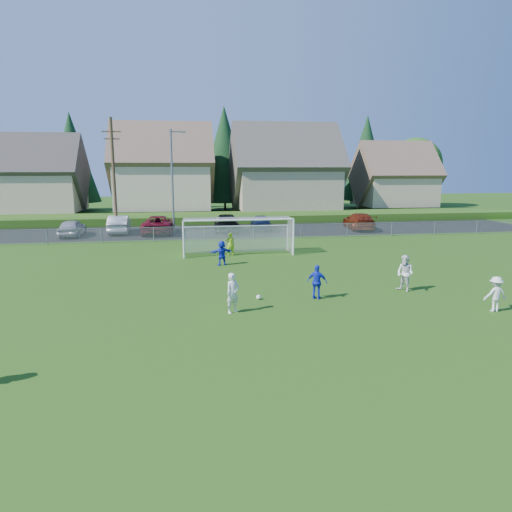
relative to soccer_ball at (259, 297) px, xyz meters
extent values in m
plane|color=#193D0C|center=(0.36, -4.97, -0.11)|extent=(160.00, 160.00, 0.00)
plane|color=black|center=(0.36, 22.53, -0.10)|extent=(60.00, 60.00, 0.00)
cube|color=#1E420F|center=(0.36, 30.03, 0.29)|extent=(70.00, 6.00, 0.80)
sphere|color=white|center=(0.00, 0.00, 0.00)|extent=(0.22, 0.22, 0.22)
imported|color=white|center=(-1.34, -1.68, 0.72)|extent=(0.72, 0.66, 1.66)
imported|color=white|center=(7.12, 0.29, 0.77)|extent=(0.97, 1.06, 1.75)
imported|color=white|center=(9.35, -3.18, 0.63)|extent=(0.96, 0.56, 1.47)
imported|color=#152AC9|center=(2.62, -0.28, 0.67)|extent=(0.99, 0.74, 1.56)
imported|color=#152AC9|center=(-1.02, 7.58, 0.64)|extent=(1.45, 0.81, 1.49)
imported|color=#95CA17|center=(-0.20, 10.53, 0.66)|extent=(0.56, 0.37, 1.54)
imported|color=#A3A4AB|center=(-12.73, 21.24, 0.62)|extent=(1.79, 4.29, 1.45)
imported|color=#BCBCBC|center=(-8.98, 22.52, 0.69)|extent=(1.86, 4.91, 1.60)
imported|color=maroon|center=(-5.51, 21.88, 0.69)|extent=(2.82, 5.82, 1.60)
imported|color=black|center=(0.61, 22.27, 0.68)|extent=(2.58, 5.60, 1.58)
imported|color=#121F42|center=(3.89, 22.49, 0.63)|extent=(2.11, 4.49, 1.49)
imported|color=maroon|center=(13.21, 21.60, 0.67)|extent=(2.83, 5.58, 1.55)
cylinder|color=white|center=(-3.29, 10.03, 1.11)|extent=(0.12, 0.12, 2.44)
cylinder|color=white|center=(4.01, 10.03, 1.11)|extent=(0.12, 0.12, 2.44)
cylinder|color=white|center=(0.36, 10.03, 2.33)|extent=(7.30, 0.12, 0.12)
cylinder|color=white|center=(-3.29, 11.83, 0.79)|extent=(0.08, 0.08, 1.80)
cylinder|color=white|center=(4.01, 11.83, 0.79)|extent=(0.08, 0.08, 1.80)
cylinder|color=white|center=(0.36, 11.83, 1.69)|extent=(7.30, 0.08, 0.08)
cube|color=silver|center=(0.36, 11.83, 0.79)|extent=(7.30, 0.02, 1.80)
cube|color=silver|center=(-3.29, 10.93, 1.11)|extent=(0.02, 1.80, 2.44)
cube|color=silver|center=(4.01, 10.93, 1.11)|extent=(0.02, 1.80, 2.44)
cube|color=silver|center=(0.36, 10.93, 2.33)|extent=(7.30, 1.80, 0.02)
cube|color=gray|center=(0.36, 17.03, 1.06)|extent=(52.00, 0.03, 0.03)
cube|color=gray|center=(0.36, 17.03, 0.49)|extent=(52.00, 0.02, 1.14)
cylinder|color=gray|center=(0.36, 17.03, 0.49)|extent=(0.06, 0.06, 1.20)
cylinder|color=slate|center=(-4.14, 21.03, 4.39)|extent=(0.18, 0.18, 9.00)
cylinder|color=slate|center=(-3.64, 21.03, 8.69)|extent=(1.20, 0.12, 0.12)
cube|color=slate|center=(-3.04, 21.03, 8.64)|extent=(0.36, 0.18, 0.12)
cylinder|color=#473321|center=(-9.14, 22.03, 4.89)|extent=(0.26, 0.26, 10.00)
cube|color=#473321|center=(-9.14, 22.03, 8.69)|extent=(1.60, 0.10, 0.10)
cube|color=#473321|center=(-9.14, 22.03, 8.09)|extent=(1.30, 0.10, 0.10)
cube|color=tan|center=(-19.64, 37.03, 2.94)|extent=(9.00, 8.00, 4.50)
pyramid|color=#423D38|center=(-19.64, 37.03, 9.60)|extent=(9.90, 8.80, 4.41)
cube|color=#C6B58E|center=(-5.64, 38.03, 3.44)|extent=(11.00, 9.00, 5.50)
pyramid|color=brown|center=(-5.64, 38.03, 11.15)|extent=(12.10, 9.90, 4.96)
cube|color=tan|center=(9.36, 37.03, 3.19)|extent=(12.00, 10.00, 5.00)
pyramid|color=#4C473F|center=(9.36, 37.03, 11.21)|extent=(13.20, 11.00, 5.52)
cube|color=tan|center=(24.36, 38.03, 2.69)|extent=(9.00, 8.00, 4.00)
pyramid|color=brown|center=(24.36, 38.03, 9.10)|extent=(9.90, 8.80, 4.41)
cylinder|color=#382616|center=(-17.64, 45.03, 0.49)|extent=(0.30, 0.30, 1.20)
cone|color=#143819|center=(-17.64, 45.03, 6.94)|extent=(6.76, 6.76, 11.70)
cylinder|color=#382616|center=(-7.64, 46.03, 0.49)|extent=(0.30, 0.30, 1.20)
cone|color=#143819|center=(-7.64, 46.03, 6.49)|extent=(6.24, 6.24, 10.80)
cylinder|color=#382616|center=(2.36, 43.03, 0.49)|extent=(0.30, 0.30, 1.20)
cone|color=#143819|center=(2.36, 43.03, 7.39)|extent=(7.28, 7.28, 12.60)
cylinder|color=#382616|center=(12.36, 45.03, 1.87)|extent=(0.36, 0.36, 3.96)
sphere|color=#2B5B19|center=(12.36, 45.03, 6.71)|extent=(8.36, 8.36, 8.36)
cylinder|color=#382616|center=(22.36, 43.03, 0.49)|extent=(0.30, 0.30, 1.20)
cone|color=#143819|center=(22.36, 43.03, 6.94)|extent=(6.76, 6.76, 11.70)
cylinder|color=#382616|center=(30.36, 44.03, 1.69)|extent=(0.36, 0.36, 3.60)
sphere|color=#2B5B19|center=(30.36, 44.03, 6.09)|extent=(7.60, 7.60, 7.60)
camera|label=1|loc=(-3.18, -19.49, 5.77)|focal=32.00mm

